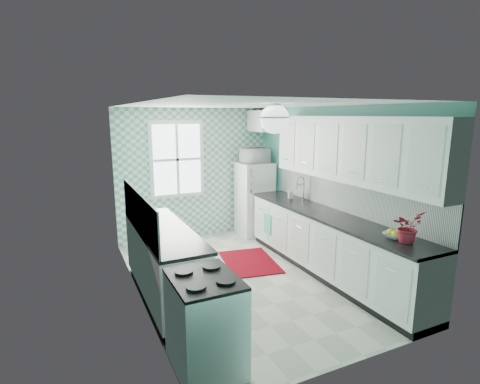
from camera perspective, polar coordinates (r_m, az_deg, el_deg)
name	(u,v)px	position (r m, az deg, el deg)	size (l,w,h in m)	color
floor	(244,279)	(5.69, 0.64, -13.05)	(3.00, 4.40, 0.02)	beige
ceiling	(245,104)	(5.17, 0.70, 13.24)	(3.00, 4.40, 0.02)	white
wall_back	(194,174)	(7.30, -6.95, 2.79)	(3.00, 0.02, 2.50)	#5AAF9E
wall_front	(353,243)	(3.51, 16.83, -7.46)	(3.00, 0.02, 2.50)	#5AAF9E
wall_left	(135,207)	(4.83, -15.65, -2.15)	(0.02, 4.40, 2.50)	#5AAF9E
wall_right	(330,187)	(6.09, 13.56, 0.76)	(0.02, 4.40, 2.50)	#5AAF9E
accent_wall	(195,174)	(7.28, -6.90, 2.76)	(3.00, 0.01, 2.50)	#66AD94
window	(177,159)	(7.11, -9.57, 4.91)	(1.04, 0.05, 1.44)	white
backsplash_right	(346,195)	(5.78, 15.83, -0.48)	(0.02, 3.60, 0.51)	white
backsplash_left	(139,212)	(4.78, -15.20, -2.96)	(0.02, 2.15, 0.51)	white
upper_cabinets_right	(350,149)	(5.43, 16.40, 6.26)	(0.33, 3.20, 0.90)	white
upper_cabinet_fridge	(263,121)	(7.39, 3.59, 10.74)	(0.40, 0.74, 0.40)	white
ceiling_light	(275,119)	(4.46, 5.29, 11.04)	(0.34, 0.34, 0.35)	silver
base_cabinets_right	(328,246)	(5.80, 13.25, -7.95)	(0.60, 3.60, 0.90)	white
countertop_right	(329,215)	(5.66, 13.35, -3.49)	(0.63, 3.60, 0.04)	black
base_cabinets_left	(164,265)	(5.07, -11.48, -10.82)	(0.60, 2.15, 0.90)	white
countertop_left	(164,230)	(4.91, -11.54, -5.72)	(0.63, 2.15, 0.04)	black
fridge	(254,199)	(7.47, 2.21, -1.04)	(0.63, 0.63, 1.45)	white
stove	(205,321)	(3.72, -5.33, -19.05)	(0.60, 0.75, 0.90)	silver
sink	(294,201)	(6.41, 8.20, -1.42)	(0.55, 0.46, 0.53)	silver
rug	(250,262)	(6.23, 1.47, -10.60)	(0.80, 1.14, 0.02)	maroon
dish_towel	(267,224)	(6.64, 4.21, -4.88)	(0.02, 0.24, 0.36)	teal
fruit_bowl	(395,235)	(4.81, 22.51, -6.12)	(0.25, 0.25, 0.06)	white
potted_plant	(408,227)	(4.67, 24.18, -4.87)	(0.33, 0.28, 0.37)	#A7060C
soap_bottle	(291,193)	(6.56, 7.72, -0.21)	(0.08, 0.08, 0.18)	silver
microwave	(255,155)	(7.33, 2.27, 5.59)	(0.52, 0.35, 0.29)	silver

